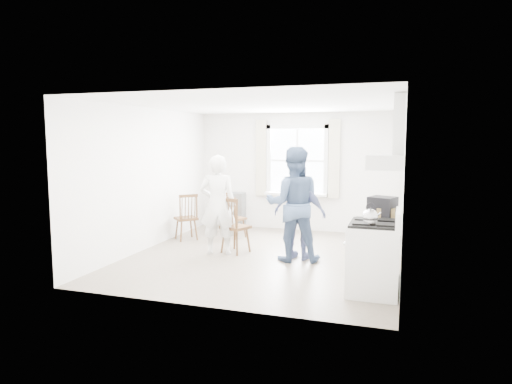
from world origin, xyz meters
name	(u,v)px	position (x,y,z in m)	size (l,w,h in m)	color
room_shell	(265,182)	(0.00, 0.00, 1.30)	(4.62, 5.12, 2.64)	gray
window_assembly	(297,165)	(0.00, 2.45, 1.46)	(1.88, 0.24, 1.70)	white
range_hood	(390,149)	(2.07, -1.35, 1.90)	(0.45, 0.76, 0.94)	silver
shelf_unit	(236,210)	(-1.40, 2.33, 0.40)	(0.40, 0.30, 0.80)	slate
gas_stove	(374,257)	(1.91, -1.35, 0.48)	(0.68, 0.76, 1.12)	white
kettle	(370,217)	(1.86, -1.48, 1.04)	(0.19, 0.19, 0.27)	silver
low_cabinet	(382,248)	(1.98, -0.65, 0.45)	(0.50, 0.55, 0.90)	silver
stereo_stack	(382,208)	(1.97, -0.70, 1.05)	(0.44, 0.41, 0.31)	black
cardboard_box	(386,214)	(2.03, -0.77, 0.98)	(0.25, 0.18, 0.16)	#A1864E
windsor_chair_a	(219,209)	(-1.45, 1.47, 0.56)	(0.46, 0.46, 0.92)	#462B16
windsor_chair_b	(231,219)	(-0.62, 0.02, 0.62)	(0.55, 0.54, 1.01)	#462B16
windsor_chair_c	(188,212)	(-1.83, 0.73, 0.58)	(0.56, 0.56, 0.95)	#462B16
person_left	(218,205)	(-0.84, -0.08, 0.88)	(0.64, 0.64, 1.76)	white
person_mid	(293,204)	(0.52, -0.08, 0.95)	(0.92, 0.92, 1.90)	#3E5274
person_right	(300,214)	(0.60, 0.03, 0.78)	(0.91, 0.91, 1.56)	navy
potted_plant	(295,186)	(-0.02, 2.36, 1.01)	(0.17, 0.17, 0.31)	#316F35
windsor_chair_d	(232,213)	(-1.06, 1.20, 0.53)	(0.48, 0.47, 0.87)	#462B16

